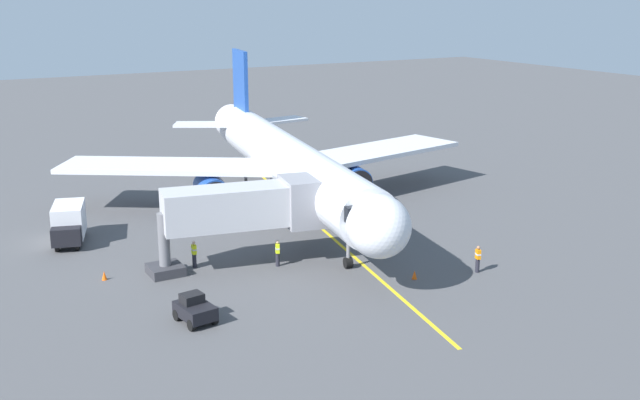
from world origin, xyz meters
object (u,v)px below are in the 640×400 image
safety_cone_nose_left (104,276)px  ground_crew_loader (278,253)px  box_truck_near_nose (69,223)px  safety_cone_nose_right (414,275)px  jet_bridge (254,207)px  ground_crew_wing_walker (194,254)px  tug_portside (195,309)px  ground_crew_marshaller (478,259)px  airplane (286,161)px

safety_cone_nose_left → ground_crew_loader: bearing=163.9°
box_truck_near_nose → safety_cone_nose_right: size_ratio=9.03×
box_truck_near_nose → jet_bridge: bearing=132.2°
ground_crew_wing_walker → tug_portside: 8.38m
box_truck_near_nose → tug_portside: size_ratio=2.00×
ground_crew_loader → safety_cone_nose_right: size_ratio=3.11×
tug_portside → safety_cone_nose_left: tug_portside is taller
ground_crew_loader → box_truck_near_nose: (10.42, -11.26, 0.50)m
ground_crew_marshaller → ground_crew_wing_walker: size_ratio=1.00×
airplane → ground_crew_marshaller: size_ratio=23.49×
airplane → safety_cone_nose_left: 18.68m
airplane → ground_crew_marshaller: airplane is taller
tug_portside → safety_cone_nose_left: bearing=-72.8°
airplane → jet_bridge: airplane is taller
ground_crew_loader → safety_cone_nose_left: size_ratio=3.11×
jet_bridge → safety_cone_nose_left: size_ratio=20.94×
airplane → ground_crew_loader: size_ratio=23.49×
jet_bridge → safety_cone_nose_left: 9.88m
jet_bridge → safety_cone_nose_right: 10.73m
box_truck_near_nose → safety_cone_nose_right: (-16.61, 17.33, -1.11)m
airplane → safety_cone_nose_left: (16.39, 8.15, -3.73)m
safety_cone_nose_left → safety_cone_nose_right: bearing=151.1°
airplane → ground_crew_wing_walker: bearing=38.7°
airplane → tug_portside: (13.77, 16.59, -3.30)m
jet_bridge → tug_portside: bearing=45.3°
tug_portside → airplane: bearing=-129.7°
safety_cone_nose_right → box_truck_near_nose: bearing=-46.2°
jet_bridge → ground_crew_loader: (-1.11, 0.99, -2.88)m
airplane → box_truck_near_nose: airplane is taller
jet_bridge → safety_cone_nose_left: (9.04, -1.95, -3.49)m
ground_crew_loader → safety_cone_nose_right: 8.69m
box_truck_near_nose → ground_crew_marshaller: bearing=138.5°
box_truck_near_nose → safety_cone_nose_left: box_truck_near_nose is taller
tug_portside → ground_crew_marshaller: bearing=175.1°
jet_bridge → safety_cone_nose_right: bearing=136.0°
ground_crew_wing_walker → ground_crew_loader: same height
jet_bridge → tug_portside: jet_bridge is taller
tug_portside → safety_cone_nose_right: tug_portside is taller
airplane → safety_cone_nose_right: airplane is taller
jet_bridge → airplane: bearing=-126.1°
jet_bridge → safety_cone_nose_left: jet_bridge is taller
ground_crew_wing_walker → safety_cone_nose_left: (5.50, -0.57, -0.61)m
safety_cone_nose_left → airplane: bearing=-153.6°
ground_crew_wing_walker → safety_cone_nose_left: bearing=-5.9°
airplane → tug_portside: size_ratio=16.15×
ground_crew_marshaller → ground_crew_loader: size_ratio=1.00×
airplane → safety_cone_nose_right: size_ratio=73.02×
ground_crew_loader → tug_portside: (7.53, 5.50, -0.18)m
ground_crew_marshaller → box_truck_near_nose: (20.67, -18.28, 0.50)m
box_truck_near_nose → tug_portside: box_truck_near_nose is taller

